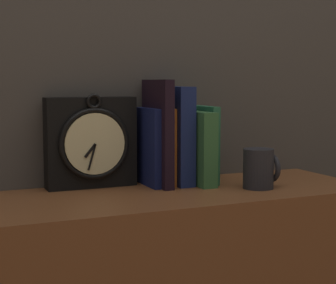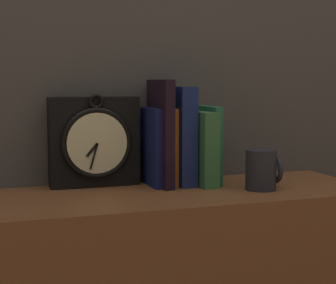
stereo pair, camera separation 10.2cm
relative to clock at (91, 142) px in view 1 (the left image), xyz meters
The scene contains 9 objects.
wall_back 0.31m from the clock, 25.33° to the left, with size 6.00×0.05×2.60m.
clock is the anchor object (origin of this frame).
book_slot0_navy 0.13m from the clock, 13.19° to the right, with size 0.02×0.12×0.18m.
book_slot1_black 0.15m from the clock, 15.40° to the right, with size 0.02×0.14×0.25m.
book_slot2_orange 0.17m from the clock, ahead, with size 0.01×0.11×0.18m.
book_slot3_navy 0.20m from the clock, ahead, with size 0.04×0.13×0.23m.
book_slot4_green 0.25m from the clock, 11.56° to the right, with size 0.04×0.16×0.17m.
book_slot5_green 0.27m from the clock, ahead, with size 0.02×0.13×0.19m.
mug 0.39m from the clock, 25.43° to the right, with size 0.08×0.07×0.09m.
Camera 1 is at (-0.50, -1.12, 1.17)m, focal length 60.00 mm.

